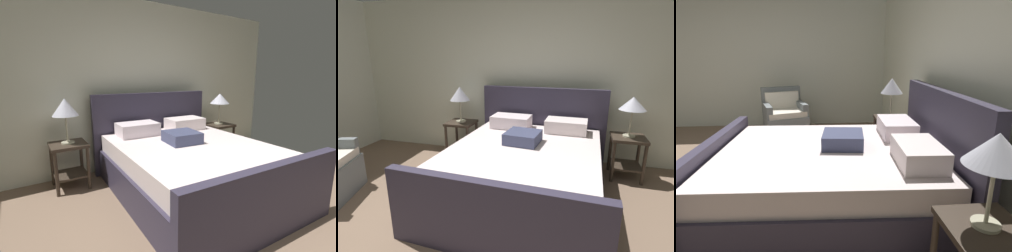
# 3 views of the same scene
# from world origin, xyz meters

# --- Properties ---
(ground_plane) EXTENTS (5.98, 5.87, 0.02)m
(ground_plane) POSITION_xyz_m (0.00, 0.00, -0.01)
(ground_plane) COLOR #7D6450
(wall_back) EXTENTS (6.10, 0.12, 2.58)m
(wall_back) POSITION_xyz_m (0.00, 3.00, 1.29)
(wall_back) COLOR silver
(wall_back) RESTS_ON ground
(wall_side_left) EXTENTS (0.12, 5.99, 2.58)m
(wall_side_left) POSITION_xyz_m (-3.05, 0.00, 1.29)
(wall_side_left) COLOR silver
(wall_side_left) RESTS_ON ground
(bed) EXTENTS (2.01, 2.41, 1.19)m
(bed) POSITION_xyz_m (0.26, 1.68, 0.35)
(bed) COLOR #332E41
(bed) RESTS_ON ground
(table_lamp_right) EXTENTS (0.34, 0.34, 0.54)m
(table_lamp_right) POSITION_xyz_m (1.53, 2.48, 1.04)
(table_lamp_right) COLOR #B7B293
(table_lamp_right) RESTS_ON nightstand_right
(nightstand_left) EXTENTS (0.44, 0.44, 0.60)m
(nightstand_left) POSITION_xyz_m (-1.02, 2.59, 0.40)
(nightstand_left) COLOR #382C22
(nightstand_left) RESTS_ON ground
(table_lamp_left) EXTENTS (0.32, 0.32, 0.58)m
(table_lamp_left) POSITION_xyz_m (-1.02, 2.59, 1.06)
(table_lamp_left) COLOR #B7B293
(table_lamp_left) RESTS_ON nightstand_left
(armchair) EXTENTS (0.92, 0.91, 0.90)m
(armchair) POSITION_xyz_m (-2.14, 0.90, 0.35)
(armchair) COLOR slate
(armchair) RESTS_ON ground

